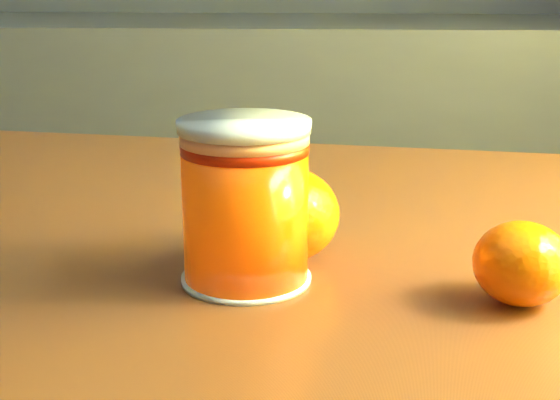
{
  "coord_description": "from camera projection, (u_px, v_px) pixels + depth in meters",
  "views": [
    {
      "loc": [
        0.91,
        -0.46,
        1.02
      ],
      "look_at": [
        0.88,
        0.04,
        0.87
      ],
      "focal_mm": 50.0,
      "sensor_mm": 36.0,
      "label": 1
    }
  ],
  "objects": [
    {
      "name": "orange_back",
      "position": [
        521.0,
        263.0,
        0.49
      ],
      "size": [
        0.07,
        0.07,
        0.05
      ],
      "primitive_type": "ellipsoid",
      "rotation": [
        0.0,
        0.0,
        0.08
      ],
      "color": "#F86504",
      "rests_on": "table"
    },
    {
      "name": "orange_front",
      "position": [
        286.0,
        214.0,
        0.56
      ],
      "size": [
        0.09,
        0.09,
        0.07
      ],
      "primitive_type": "ellipsoid",
      "rotation": [
        0.0,
        0.0,
        -0.21
      ],
      "color": "#F86504",
      "rests_on": "table"
    },
    {
      "name": "juice_glass",
      "position": [
        245.0,
        203.0,
        0.51
      ],
      "size": [
        0.09,
        0.09,
        0.11
      ],
      "rotation": [
        0.0,
        0.0,
        0.13
      ],
      "color": "#FF4E05",
      "rests_on": "table"
    },
    {
      "name": "table",
      "position": [
        325.0,
        383.0,
        0.6
      ],
      "size": [
        1.17,
        0.89,
        0.81
      ],
      "rotation": [
        0.0,
        0.0,
        -0.13
      ],
      "color": "brown",
      "rests_on": "ground"
    }
  ]
}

